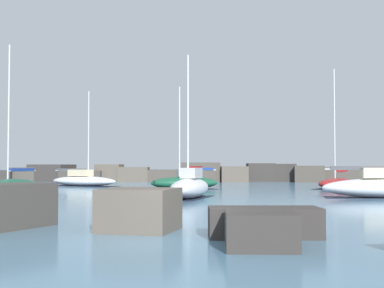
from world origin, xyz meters
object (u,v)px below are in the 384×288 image
Objects in this scene: sailboat_moored_0 at (12,186)px; sailboat_moored_5 at (83,180)px; sailboat_moored_2 at (337,183)px; sailboat_moored_1 at (190,187)px; sailboat_moored_6 at (185,182)px.

sailboat_moored_5 is at bearing 85.12° from sailboat_moored_0.
sailboat_moored_0 is at bearing -157.02° from sailboat_moored_2.
sailboat_moored_0 is at bearing 162.21° from sailboat_moored_1.
sailboat_moored_2 is at bearing 50.52° from sailboat_moored_1.
sailboat_moored_1 is 19.05m from sailboat_moored_2.
sailboat_moored_1 reaches higher than sailboat_moored_6.
sailboat_moored_2 is (24.96, 10.58, -0.09)m from sailboat_moored_0.
sailboat_moored_2 is 1.20× the size of sailboat_moored_6.
sailboat_moored_1 is 0.94× the size of sailboat_moored_5.
sailboat_moored_6 is (10.45, -6.69, 0.06)m from sailboat_moored_5.
sailboat_moored_1 is at bearing -17.79° from sailboat_moored_0.
sailboat_moored_0 reaches higher than sailboat_moored_5.
sailboat_moored_2 is 13.47m from sailboat_moored_6.
sailboat_moored_1 is 0.84× the size of sailboat_moored_2.
sailboat_moored_5 is (-11.58, 18.95, -0.13)m from sailboat_moored_1.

